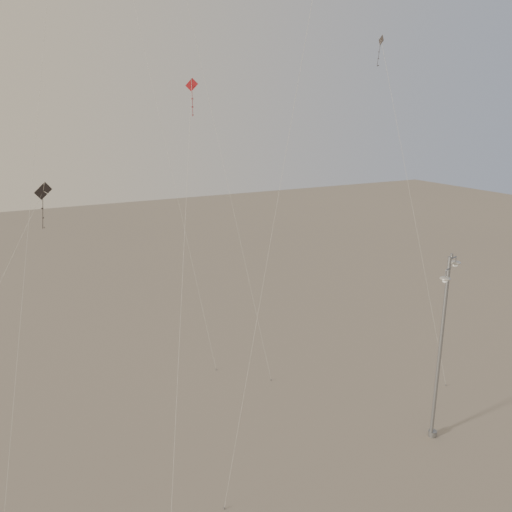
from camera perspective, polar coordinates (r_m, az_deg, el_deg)
name	(u,v)px	position (r m, az deg, el deg)	size (l,w,h in m)	color
ground	(337,473)	(28.69, 8.13, -20.65)	(160.00, 160.00, 0.00)	gray
street_lamp	(441,343)	(29.96, 18.05, -8.28)	(1.55, 0.92, 9.75)	gray
kite_1	(298,82)	(27.86, 4.27, 17.00)	(8.75, 6.71, 24.17)	black
kite_3	(186,197)	(24.98, -6.97, 5.84)	(4.95, 8.30, 17.78)	maroon
kite_4	(397,129)	(36.63, 13.95, 12.23)	(1.25, 6.95, 20.74)	black
kite_5	(143,42)	(43.84, -11.27, 20.22)	(0.86, 14.03, 27.09)	#A3471B
kite_6	(10,263)	(24.17, -23.38, -0.68)	(7.60, 1.02, 13.75)	black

